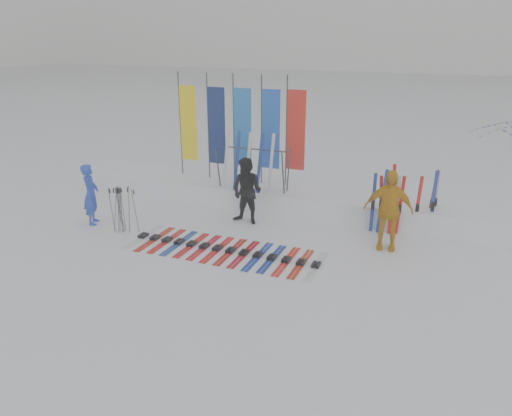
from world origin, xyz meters
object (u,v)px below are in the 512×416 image
at_px(ski_row, 223,250).
at_px(person_blue, 91,194).
at_px(person_black, 247,191).
at_px(person_yellow, 388,210).
at_px(ski_rack, 253,163).

bearing_deg(ski_row, person_blue, 175.20).
relative_size(person_black, person_yellow, 0.93).
relative_size(person_blue, ski_row, 0.35).
relative_size(person_blue, ski_rack, 0.81).
height_order(person_black, person_yellow, person_yellow).
xyz_separation_m(person_yellow, ski_row, (-3.53, -1.62, -0.94)).
bearing_deg(person_blue, ski_row, -122.37).
bearing_deg(ski_rack, ski_row, -80.67).
bearing_deg(person_yellow, ski_rack, 153.20).
xyz_separation_m(person_yellow, ski_rack, (-4.04, 1.49, 0.41)).
relative_size(person_yellow, ski_row, 0.41).
bearing_deg(person_blue, person_yellow, -108.05).
bearing_deg(ski_rack, person_blue, -142.13).
xyz_separation_m(person_blue, person_yellow, (7.60, 1.28, 0.15)).
bearing_deg(person_blue, ski_rack, -79.71).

